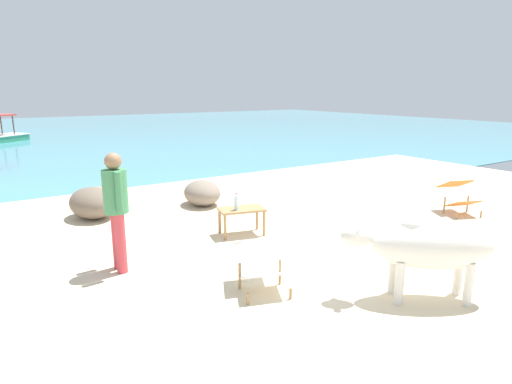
{
  "coord_description": "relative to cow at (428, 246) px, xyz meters",
  "views": [
    {
      "loc": [
        -4.53,
        -3.73,
        2.45
      ],
      "look_at": [
        -0.07,
        3.0,
        0.55
      ],
      "focal_mm": 30.58,
      "sensor_mm": 36.0,
      "label": 1
    }
  ],
  "objects": [
    {
      "name": "bottle",
      "position": [
        -0.69,
        3.15,
        -0.08
      ],
      "size": [
        0.07,
        0.07,
        0.3
      ],
      "color": "#A3C6D1",
      "rests_on": "low_bench_table"
    },
    {
      "name": "sand_beach",
      "position": [
        0.26,
        0.89,
        -0.68
      ],
      "size": [
        18.0,
        14.0,
        0.04
      ],
      "primitive_type": "cube",
      "color": "beige",
      "rests_on": "ground"
    },
    {
      "name": "cow",
      "position": [
        0.0,
        0.0,
        0.0
      ],
      "size": [
        1.65,
        1.34,
        1.01
      ],
      "rotation": [
        0.0,
        0.0,
        2.51
      ],
      "color": "silver",
      "rests_on": "sand_beach"
    },
    {
      "name": "water_surface",
      "position": [
        0.26,
        22.89,
        -0.7
      ],
      "size": [
        60.0,
        36.0,
        0.03
      ],
      "primitive_type": "cube",
      "color": "teal",
      "rests_on": "ground"
    },
    {
      "name": "shore_rock_small",
      "position": [
        -2.43,
        5.62,
        -0.37
      ],
      "size": [
        0.93,
        1.16,
        0.59
      ],
      "primitive_type": "ellipsoid",
      "rotation": [
        0.0,
        0.0,
        1.7
      ],
      "color": "#6B5B4C",
      "rests_on": "sand_beach"
    },
    {
      "name": "deck_chair_far",
      "position": [
        -1.45,
        1.29,
        -0.28
      ],
      "size": [
        0.75,
        0.9,
        0.68
      ],
      "rotation": [
        0.0,
        0.0,
        4.39
      ],
      "color": "#A37A4C",
      "rests_on": "sand_beach"
    },
    {
      "name": "shore_rock_medium",
      "position": [
        -2.12,
        6.5,
        -0.46
      ],
      "size": [
        0.6,
        0.58,
        0.41
      ],
      "primitive_type": "ellipsoid",
      "rotation": [
        0.0,
        0.0,
        3.14
      ],
      "color": "gray",
      "rests_on": "sand_beach"
    },
    {
      "name": "shore_rock_large",
      "position": [
        -0.23,
        5.33,
        -0.4
      ],
      "size": [
        0.97,
        1.15,
        0.53
      ],
      "primitive_type": "ellipsoid",
      "rotation": [
        0.0,
        0.0,
        1.34
      ],
      "color": "gray",
      "rests_on": "sand_beach"
    },
    {
      "name": "low_bench_table",
      "position": [
        -0.56,
        3.19,
        -0.28
      ],
      "size": [
        0.85,
        0.62,
        0.46
      ],
      "rotation": [
        0.0,
        0.0,
        -0.25
      ],
      "color": "#A37A4C",
      "rests_on": "sand_beach"
    },
    {
      "name": "deck_chair_near",
      "position": [
        3.72,
        1.92,
        -0.28
      ],
      "size": [
        0.79,
        0.91,
        0.68
      ],
      "rotation": [
        0.0,
        0.0,
        4.32
      ],
      "color": "#A37A4C",
      "rests_on": "sand_beach"
    },
    {
      "name": "person_standing",
      "position": [
        -2.73,
        2.82,
        0.28
      ],
      "size": [
        0.32,
        0.51,
        1.62
      ],
      "rotation": [
        0.0,
        0.0,
        3.1
      ],
      "color": "#CC3D47",
      "rests_on": "sand_beach"
    }
  ]
}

